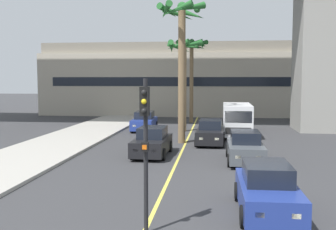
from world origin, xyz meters
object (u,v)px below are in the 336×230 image
at_px(car_queue_second, 152,142).
at_px(car_queue_fourth, 267,191).
at_px(car_queue_front, 210,133).
at_px(palm_tree_far_median, 181,37).
at_px(car_queue_third, 144,122).
at_px(palm_tree_mid_median, 184,60).
at_px(palm_tree_near_median, 191,53).
at_px(delivery_van, 237,119).
at_px(traffic_light_median_near, 145,135).
at_px(car_queue_fifth, 245,148).

relative_size(car_queue_second, car_queue_fourth, 1.01).
relative_size(car_queue_front, palm_tree_far_median, 0.45).
xyz_separation_m(car_queue_third, palm_tree_mid_median, (3.25, -0.06, 4.95)).
bearing_deg(car_queue_front, palm_tree_mid_median, 109.67).
distance_m(car_queue_front, palm_tree_near_median, 14.30).
bearing_deg(car_queue_front, car_queue_third, 131.26).
bearing_deg(car_queue_third, palm_tree_near_median, 62.64).
bearing_deg(car_queue_front, car_queue_second, -125.58).
xyz_separation_m(car_queue_front, car_queue_fourth, (1.92, -13.47, 0.00)).
distance_m(car_queue_front, delivery_van, 4.20).
distance_m(car_queue_second, palm_tree_mid_median, 11.67).
relative_size(delivery_van, palm_tree_mid_median, 0.72).
distance_m(traffic_light_median_near, palm_tree_far_median, 16.33).
relative_size(car_queue_third, palm_tree_mid_median, 0.56).
height_order(car_queue_fourth, palm_tree_near_median, palm_tree_near_median).
xyz_separation_m(palm_tree_near_median, palm_tree_mid_median, (-0.19, -6.71, -1.00)).
distance_m(delivery_van, palm_tree_mid_median, 6.47).
bearing_deg(car_queue_front, car_queue_fifth, -71.92).
height_order(car_queue_fourth, traffic_light_median_near, traffic_light_median_near).
bearing_deg(car_queue_fourth, car_queue_fifth, 90.74).
relative_size(palm_tree_near_median, palm_tree_far_median, 0.88).
bearing_deg(traffic_light_median_near, car_queue_fourth, 31.52).
height_order(car_queue_fifth, delivery_van, delivery_van).
bearing_deg(palm_tree_near_median, delivery_van, -66.89).
distance_m(delivery_van, traffic_light_median_near, 19.66).
relative_size(car_queue_fifth, traffic_light_median_near, 0.98).
bearing_deg(car_queue_third, palm_tree_mid_median, -1.12).
bearing_deg(palm_tree_far_median, delivery_van, 42.82).
height_order(car_queue_fourth, palm_tree_far_median, palm_tree_far_median).
bearing_deg(car_queue_third, palm_tree_far_median, -59.63).
relative_size(car_queue_second, palm_tree_mid_median, 0.56).
relative_size(palm_tree_near_median, palm_tree_mid_median, 1.09).
bearing_deg(car_queue_front, palm_tree_near_median, 98.88).
height_order(car_queue_front, palm_tree_mid_median, palm_tree_mid_median).
distance_m(car_queue_fifth, traffic_light_median_near, 10.77).
xyz_separation_m(car_queue_second, traffic_light_median_near, (1.58, -11.21, 1.99)).
xyz_separation_m(car_queue_second, palm_tree_mid_median, (0.94, 10.52, 4.95)).
bearing_deg(palm_tree_near_median, palm_tree_mid_median, -91.61).
xyz_separation_m(car_queue_front, palm_tree_mid_median, (-2.19, 6.14, 4.95)).
bearing_deg(car_queue_fifth, traffic_light_median_near, -108.54).
relative_size(delivery_van, palm_tree_near_median, 0.66).
bearing_deg(car_queue_second, palm_tree_far_median, 75.03).
bearing_deg(palm_tree_mid_median, car_queue_front, -70.33).
distance_m(delivery_van, palm_tree_far_median, 7.66).
height_order(traffic_light_median_near, palm_tree_near_median, palm_tree_near_median).
bearing_deg(palm_tree_far_median, car_queue_second, -104.97).
bearing_deg(traffic_light_median_near, car_queue_front, 84.32).
height_order(delivery_van, palm_tree_mid_median, palm_tree_mid_median).
bearing_deg(car_queue_fourth, palm_tree_near_median, 98.48).
xyz_separation_m(car_queue_third, car_queue_fifth, (7.26, -11.76, 0.00)).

